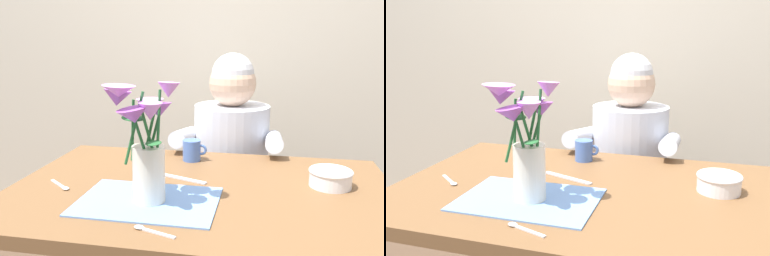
# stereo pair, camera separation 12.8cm
# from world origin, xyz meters

# --- Properties ---
(wood_panel_backdrop) EXTENTS (4.00, 0.10, 2.50)m
(wood_panel_backdrop) POSITION_xyz_m (0.00, 1.05, 1.25)
(wood_panel_backdrop) COLOR beige
(wood_panel_backdrop) RESTS_ON ground_plane
(dining_table) EXTENTS (1.20, 0.80, 0.74)m
(dining_table) POSITION_xyz_m (0.00, 0.00, 0.64)
(dining_table) COLOR brown
(dining_table) RESTS_ON ground_plane
(seated_person) EXTENTS (0.45, 0.47, 1.14)m
(seated_person) POSITION_xyz_m (0.04, 0.62, 0.56)
(seated_person) COLOR #4C4C56
(seated_person) RESTS_ON ground_plane
(striped_placemat) EXTENTS (0.40, 0.28, 0.00)m
(striped_placemat) POSITION_xyz_m (-0.13, -0.14, 0.74)
(striped_placemat) COLOR #6B93D1
(striped_placemat) RESTS_ON dining_table
(flower_vase) EXTENTS (0.26, 0.20, 0.35)m
(flower_vase) POSITION_xyz_m (-0.14, -0.14, 0.93)
(flower_vase) COLOR silver
(flower_vase) RESTS_ON dining_table
(ceramic_bowl) EXTENTS (0.14, 0.14, 0.06)m
(ceramic_bowl) POSITION_xyz_m (0.40, 0.09, 0.77)
(ceramic_bowl) COLOR white
(ceramic_bowl) RESTS_ON dining_table
(dinner_knife) EXTENTS (0.18, 0.08, 0.00)m
(dinner_knife) POSITION_xyz_m (-0.08, 0.07, 0.74)
(dinner_knife) COLOR silver
(dinner_knife) RESTS_ON dining_table
(ceramic_mug) EXTENTS (0.09, 0.07, 0.08)m
(ceramic_mug) POSITION_xyz_m (-0.08, 0.28, 0.78)
(ceramic_mug) COLOR #476BB7
(ceramic_mug) RESTS_ON dining_table
(spoon_0) EXTENTS (0.12, 0.05, 0.01)m
(spoon_0) POSITION_xyz_m (-0.08, -0.31, 0.74)
(spoon_0) COLOR silver
(spoon_0) RESTS_ON dining_table
(spoon_1) EXTENTS (0.10, 0.09, 0.01)m
(spoon_1) POSITION_xyz_m (-0.43, -0.08, 0.74)
(spoon_1) COLOR silver
(spoon_1) RESTS_ON dining_table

